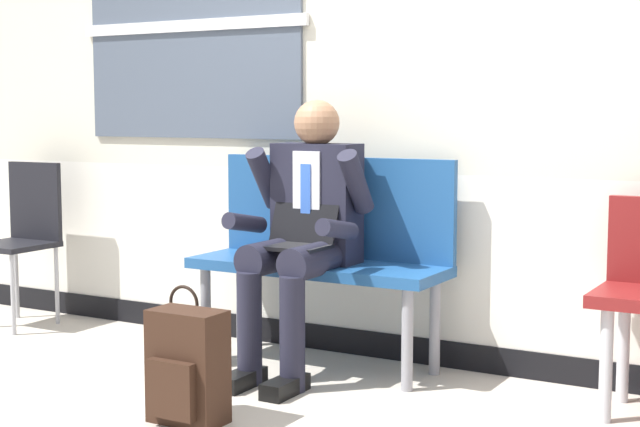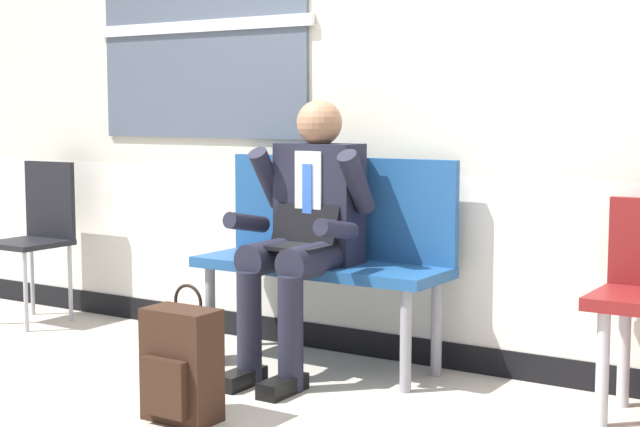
{
  "view_description": "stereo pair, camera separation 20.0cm",
  "coord_description": "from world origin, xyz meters",
  "px_view_note": "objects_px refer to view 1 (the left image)",
  "views": [
    {
      "loc": [
        1.93,
        -3.36,
        1.19
      ],
      "look_at": [
        -0.13,
        0.24,
        0.75
      ],
      "focal_mm": 53.56,
      "sensor_mm": 36.0,
      "label": 1
    },
    {
      "loc": [
        2.1,
        -3.26,
        1.19
      ],
      "look_at": [
        -0.13,
        0.24,
        0.75
      ],
      "focal_mm": 53.56,
      "sensor_mm": 36.0,
      "label": 2
    }
  ],
  "objects_px": {
    "handbag": "(184,335)",
    "folding_chair": "(24,228)",
    "bench_with_person": "(325,245)",
    "person_seated": "(303,228)",
    "backpack": "(187,368)"
  },
  "relations": [
    {
      "from": "backpack",
      "to": "folding_chair",
      "type": "distance_m",
      "value": 2.12
    },
    {
      "from": "bench_with_person",
      "to": "handbag",
      "type": "xyz_separation_m",
      "value": [
        -0.59,
        -0.33,
        -0.43
      ]
    },
    {
      "from": "person_seated",
      "to": "folding_chair",
      "type": "height_order",
      "value": "person_seated"
    },
    {
      "from": "person_seated",
      "to": "backpack",
      "type": "xyz_separation_m",
      "value": [
        -0.02,
        -0.83,
        -0.45
      ]
    },
    {
      "from": "backpack",
      "to": "handbag",
      "type": "height_order",
      "value": "backpack"
    },
    {
      "from": "bench_with_person",
      "to": "folding_chair",
      "type": "height_order",
      "value": "bench_with_person"
    },
    {
      "from": "handbag",
      "to": "bench_with_person",
      "type": "bearing_deg",
      "value": 29.44
    },
    {
      "from": "backpack",
      "to": "folding_chair",
      "type": "height_order",
      "value": "folding_chair"
    },
    {
      "from": "folding_chair",
      "to": "bench_with_person",
      "type": "bearing_deg",
      "value": 2.84
    },
    {
      "from": "person_seated",
      "to": "backpack",
      "type": "distance_m",
      "value": 0.95
    },
    {
      "from": "bench_with_person",
      "to": "person_seated",
      "type": "distance_m",
      "value": 0.23
    },
    {
      "from": "bench_with_person",
      "to": "folding_chair",
      "type": "relative_size",
      "value": 1.35
    },
    {
      "from": "bench_with_person",
      "to": "person_seated",
      "type": "relative_size",
      "value": 0.98
    },
    {
      "from": "bench_with_person",
      "to": "handbag",
      "type": "relative_size",
      "value": 3.27
    },
    {
      "from": "handbag",
      "to": "folding_chair",
      "type": "xyz_separation_m",
      "value": [
        -1.31,
        0.24,
        0.41
      ]
    }
  ]
}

